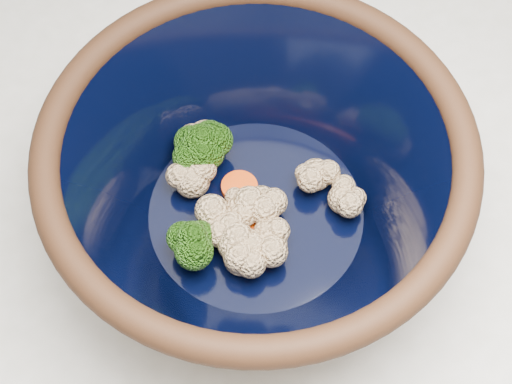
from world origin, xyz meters
name	(u,v)px	position (x,y,z in m)	size (l,w,h in m)	color
ground	(294,384)	(0.00, 0.00, 0.00)	(3.00, 3.00, 0.00)	#9E7A54
counter	(308,306)	(0.00, 0.00, 0.45)	(1.20, 1.20, 0.90)	beige
mixing_bowl	(256,183)	(-0.12, -0.03, 0.98)	(0.38, 0.38, 0.14)	black
vegetable_pile	(226,189)	(-0.13, -0.01, 0.95)	(0.16, 0.14, 0.05)	#608442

